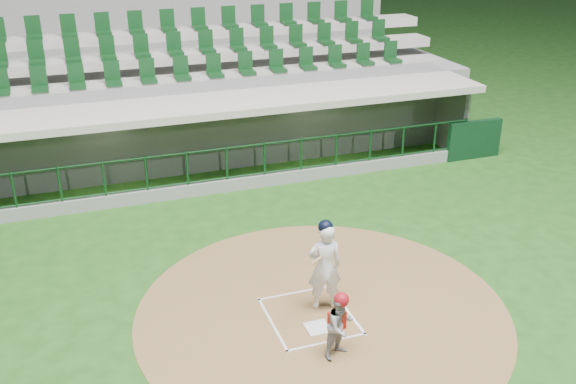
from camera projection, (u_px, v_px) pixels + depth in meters
name	position (u px, v px, depth m)	size (l,w,h in m)	color
ground	(304.00, 308.00, 12.48)	(120.00, 120.00, 0.00)	#1B4714
dirt_circle	(322.00, 311.00, 12.40)	(7.20, 7.20, 0.01)	brown
home_plate	(317.00, 328.00, 11.87)	(0.43, 0.43, 0.02)	silver
batter_box_chalk	(310.00, 316.00, 12.22)	(1.55, 1.80, 0.01)	silver
dugout_structure	(215.00, 136.00, 18.87)	(16.40, 3.70, 3.00)	slate
seating_deck	(189.00, 95.00, 21.30)	(17.00, 6.72, 5.15)	slate
batter	(325.00, 265.00, 12.12)	(0.90, 0.90, 1.89)	white
catcher	(340.00, 325.00, 10.94)	(0.69, 0.62, 1.26)	#939298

